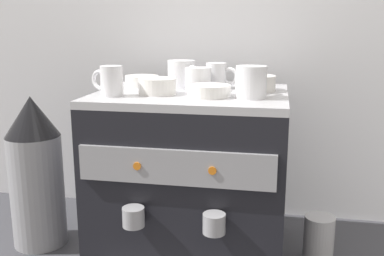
{
  "coord_description": "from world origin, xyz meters",
  "views": [
    {
      "loc": [
        0.24,
        -1.24,
        0.69
      ],
      "look_at": [
        0.0,
        0.0,
        0.39
      ],
      "focal_mm": 41.66,
      "sensor_mm": 36.0,
      "label": 1
    }
  ],
  "objects_px": {
    "ceramic_bowl_0": "(157,87)",
    "ceramic_bowl_2": "(255,83)",
    "espresso_machine": "(192,175)",
    "ceramic_cup_2": "(252,82)",
    "ceramic_bowl_1": "(142,81)",
    "milk_pitcher": "(319,239)",
    "ceramic_bowl_3": "(209,91)",
    "ceramic_cup_3": "(199,79)",
    "ceramic_cup_4": "(182,74)",
    "ceramic_cup_1": "(110,81)",
    "coffee_grinder": "(36,172)",
    "ceramic_cup_0": "(217,76)"
  },
  "relations": [
    {
      "from": "ceramic_cup_3",
      "to": "ceramic_bowl_0",
      "type": "xyz_separation_m",
      "value": [
        -0.1,
        -0.08,
        -0.01
      ]
    },
    {
      "from": "ceramic_cup_1",
      "to": "espresso_machine",
      "type": "bearing_deg",
      "value": 28.2
    },
    {
      "from": "ceramic_bowl_0",
      "to": "ceramic_bowl_2",
      "type": "bearing_deg",
      "value": 23.86
    },
    {
      "from": "ceramic_cup_4",
      "to": "coffee_grinder",
      "type": "relative_size",
      "value": 0.23
    },
    {
      "from": "espresso_machine",
      "to": "milk_pitcher",
      "type": "relative_size",
      "value": 3.78
    },
    {
      "from": "espresso_machine",
      "to": "ceramic_cup_2",
      "type": "bearing_deg",
      "value": -21.81
    },
    {
      "from": "ceramic_bowl_1",
      "to": "ceramic_bowl_0",
      "type": "bearing_deg",
      "value": -58.52
    },
    {
      "from": "ceramic_cup_0",
      "to": "ceramic_cup_4",
      "type": "bearing_deg",
      "value": -175.28
    },
    {
      "from": "ceramic_bowl_0",
      "to": "ceramic_cup_3",
      "type": "bearing_deg",
      "value": 37.92
    },
    {
      "from": "ceramic_cup_0",
      "to": "ceramic_cup_2",
      "type": "xyz_separation_m",
      "value": [
        0.11,
        -0.16,
        0.0
      ]
    },
    {
      "from": "ceramic_cup_3",
      "to": "ceramic_bowl_0",
      "type": "bearing_deg",
      "value": -142.08
    },
    {
      "from": "ceramic_bowl_3",
      "to": "ceramic_bowl_1",
      "type": "bearing_deg",
      "value": 145.46
    },
    {
      "from": "ceramic_cup_1",
      "to": "ceramic_cup_3",
      "type": "height_order",
      "value": "ceramic_cup_1"
    },
    {
      "from": "milk_pitcher",
      "to": "ceramic_cup_3",
      "type": "bearing_deg",
      "value": 177.15
    },
    {
      "from": "ceramic_cup_0",
      "to": "ceramic_bowl_0",
      "type": "bearing_deg",
      "value": -135.05
    },
    {
      "from": "ceramic_bowl_2",
      "to": "ceramic_bowl_3",
      "type": "relative_size",
      "value": 1.01
    },
    {
      "from": "espresso_machine",
      "to": "ceramic_bowl_1",
      "type": "height_order",
      "value": "ceramic_bowl_1"
    },
    {
      "from": "ceramic_cup_3",
      "to": "ceramic_cup_4",
      "type": "height_order",
      "value": "ceramic_cup_4"
    },
    {
      "from": "ceramic_cup_2",
      "to": "milk_pitcher",
      "type": "relative_size",
      "value": 0.86
    },
    {
      "from": "espresso_machine",
      "to": "ceramic_cup_2",
      "type": "distance_m",
      "value": 0.35
    },
    {
      "from": "ceramic_bowl_3",
      "to": "ceramic_cup_3",
      "type": "bearing_deg",
      "value": 114.49
    },
    {
      "from": "ceramic_cup_4",
      "to": "milk_pitcher",
      "type": "relative_size",
      "value": 0.77
    },
    {
      "from": "ceramic_bowl_1",
      "to": "coffee_grinder",
      "type": "xyz_separation_m",
      "value": [
        -0.31,
        -0.12,
        -0.28
      ]
    },
    {
      "from": "ceramic_cup_2",
      "to": "ceramic_bowl_1",
      "type": "xyz_separation_m",
      "value": [
        -0.35,
        0.16,
        -0.03
      ]
    },
    {
      "from": "ceramic_cup_3",
      "to": "ceramic_bowl_2",
      "type": "bearing_deg",
      "value": 12.71
    },
    {
      "from": "espresso_machine",
      "to": "ceramic_bowl_2",
      "type": "bearing_deg",
      "value": 19.35
    },
    {
      "from": "ceramic_cup_2",
      "to": "ceramic_bowl_3",
      "type": "height_order",
      "value": "ceramic_cup_2"
    },
    {
      "from": "ceramic_bowl_2",
      "to": "ceramic_bowl_1",
      "type": "bearing_deg",
      "value": 175.14
    },
    {
      "from": "ceramic_bowl_0",
      "to": "coffee_grinder",
      "type": "height_order",
      "value": "ceramic_bowl_0"
    },
    {
      "from": "ceramic_cup_0",
      "to": "milk_pitcher",
      "type": "bearing_deg",
      "value": -15.07
    },
    {
      "from": "milk_pitcher",
      "to": "ceramic_bowl_2",
      "type": "bearing_deg",
      "value": 165.0
    },
    {
      "from": "ceramic_cup_2",
      "to": "coffee_grinder",
      "type": "xyz_separation_m",
      "value": [
        -0.66,
        0.04,
        -0.3
      ]
    },
    {
      "from": "espresso_machine",
      "to": "ceramic_cup_2",
      "type": "relative_size",
      "value": 4.38
    },
    {
      "from": "espresso_machine",
      "to": "ceramic_bowl_3",
      "type": "xyz_separation_m",
      "value": [
        0.06,
        -0.07,
        0.27
      ]
    },
    {
      "from": "ceramic_cup_3",
      "to": "ceramic_bowl_2",
      "type": "distance_m",
      "value": 0.16
    },
    {
      "from": "ceramic_cup_0",
      "to": "ceramic_bowl_2",
      "type": "xyz_separation_m",
      "value": [
        0.11,
        -0.03,
        -0.02
      ]
    },
    {
      "from": "ceramic_bowl_2",
      "to": "coffee_grinder",
      "type": "height_order",
      "value": "ceramic_bowl_2"
    },
    {
      "from": "ceramic_cup_1",
      "to": "ceramic_bowl_3",
      "type": "distance_m",
      "value": 0.27
    },
    {
      "from": "ceramic_cup_2",
      "to": "espresso_machine",
      "type": "bearing_deg",
      "value": 158.19
    },
    {
      "from": "ceramic_bowl_0",
      "to": "milk_pitcher",
      "type": "distance_m",
      "value": 0.65
    },
    {
      "from": "ceramic_cup_4",
      "to": "ceramic_cup_2",
      "type": "bearing_deg",
      "value": -35.15
    },
    {
      "from": "ceramic_cup_1",
      "to": "ceramic_bowl_3",
      "type": "relative_size",
      "value": 0.85
    },
    {
      "from": "milk_pitcher",
      "to": "ceramic_cup_1",
      "type": "bearing_deg",
      "value": -168.68
    },
    {
      "from": "ceramic_bowl_1",
      "to": "ceramic_bowl_3",
      "type": "bearing_deg",
      "value": -34.54
    },
    {
      "from": "ceramic_bowl_0",
      "to": "ceramic_bowl_3",
      "type": "height_order",
      "value": "ceramic_bowl_0"
    },
    {
      "from": "ceramic_cup_0",
      "to": "ceramic_cup_2",
      "type": "height_order",
      "value": "ceramic_cup_2"
    },
    {
      "from": "ceramic_cup_2",
      "to": "ceramic_cup_3",
      "type": "distance_m",
      "value": 0.18
    },
    {
      "from": "ceramic_cup_4",
      "to": "ceramic_bowl_1",
      "type": "relative_size",
      "value": 1.07
    },
    {
      "from": "ceramic_cup_3",
      "to": "ceramic_cup_4",
      "type": "distance_m",
      "value": 0.09
    },
    {
      "from": "ceramic_cup_1",
      "to": "ceramic_cup_3",
      "type": "distance_m",
      "value": 0.26
    }
  ]
}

